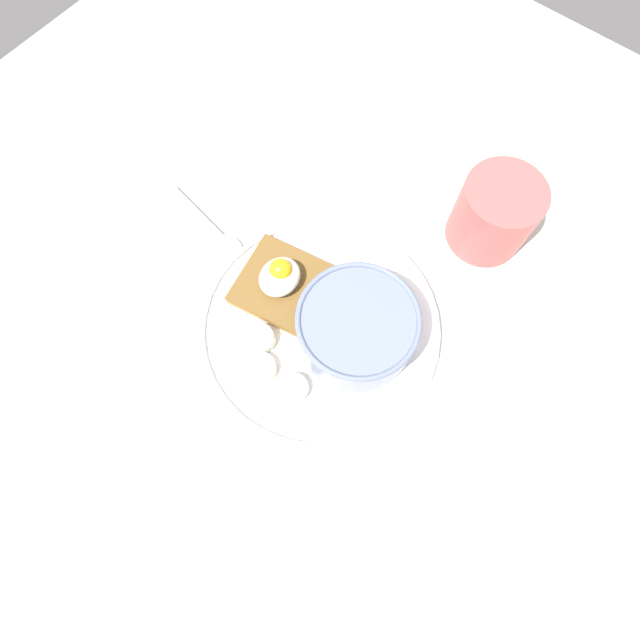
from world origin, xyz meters
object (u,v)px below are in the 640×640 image
(poached_egg, at_px, (280,275))
(banana_slice_back, at_px, (261,339))
(oatmeal_bowl, at_px, (357,328))
(toast_slice, at_px, (281,285))
(banana_slice_front, at_px, (260,368))
(banana_slice_left, at_px, (294,388))
(coffee_mug, at_px, (494,214))
(spoon, at_px, (214,230))

(poached_egg, xyz_separation_m, banana_slice_back, (0.06, 0.02, -0.02))
(oatmeal_bowl, xyz_separation_m, toast_slice, (0.00, -0.10, -0.02))
(banana_slice_front, bearing_deg, banana_slice_left, 98.00)
(toast_slice, distance_m, poached_egg, 0.02)
(banana_slice_left, bearing_deg, toast_slice, -133.61)
(coffee_mug, bearing_deg, poached_egg, -34.38)
(toast_slice, relative_size, spoon, 0.82)
(spoon, bearing_deg, banana_slice_back, 62.39)
(toast_slice, bearing_deg, spoon, -94.84)
(poached_egg, height_order, coffee_mug, coffee_mug)
(toast_slice, distance_m, coffee_mug, 0.25)
(banana_slice_back, height_order, spoon, banana_slice_back)
(banana_slice_front, relative_size, spoon, 0.37)
(banana_slice_back, distance_m, coffee_mug, 0.30)
(coffee_mug, bearing_deg, banana_slice_back, -23.50)
(banana_slice_front, bearing_deg, oatmeal_bowl, 148.53)
(coffee_mug, height_order, spoon, coffee_mug)
(banana_slice_back, xyz_separation_m, spoon, (-0.07, -0.14, -0.01))
(poached_egg, relative_size, banana_slice_front, 1.00)
(toast_slice, relative_size, coffee_mug, 1.19)
(oatmeal_bowl, bearing_deg, banana_slice_left, -10.04)
(poached_egg, relative_size, spoon, 0.37)
(oatmeal_bowl, height_order, banana_slice_left, oatmeal_bowl)
(banana_slice_left, xyz_separation_m, spoon, (-0.09, -0.20, -0.01))
(poached_egg, distance_m, banana_slice_left, 0.12)
(oatmeal_bowl, xyz_separation_m, coffee_mug, (-0.20, 0.04, 0.01))
(banana_slice_back, bearing_deg, coffee_mug, 156.50)
(toast_slice, height_order, spoon, toast_slice)
(banana_slice_front, distance_m, banana_slice_left, 0.04)
(oatmeal_bowl, distance_m, banana_slice_front, 0.11)
(toast_slice, distance_m, spoon, 0.12)
(banana_slice_back, height_order, coffee_mug, coffee_mug)
(banana_slice_front, xyz_separation_m, banana_slice_back, (-0.02, -0.02, 0.00))
(banana_slice_left, bearing_deg, oatmeal_bowl, 169.96)
(oatmeal_bowl, distance_m, spoon, 0.22)
(banana_slice_left, distance_m, spoon, 0.22)
(poached_egg, xyz_separation_m, banana_slice_front, (0.09, 0.05, -0.02))
(banana_slice_back, relative_size, coffee_mug, 0.46)
(banana_slice_front, distance_m, coffee_mug, 0.31)
(coffee_mug, bearing_deg, banana_slice_front, -18.11)
(oatmeal_bowl, relative_size, banana_slice_back, 3.08)
(banana_slice_front, relative_size, banana_slice_left, 1.13)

